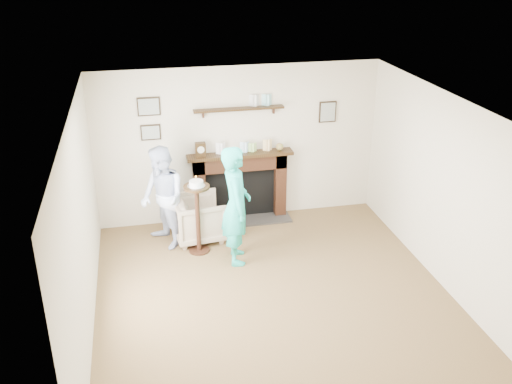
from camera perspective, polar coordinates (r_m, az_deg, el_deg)
ground at (r=7.41m, az=1.98°, el=-10.76°), size 5.00×5.00×0.00m
room_shell at (r=7.24m, az=0.84°, el=2.95°), size 4.54×5.02×2.52m
armchair at (r=8.87m, az=-5.64°, el=-4.59°), size 0.82×0.80×0.68m
man at (r=8.75m, az=-8.97°, el=-5.20°), size 0.83×0.92×1.54m
woman at (r=8.28m, az=-1.93°, el=-6.71°), size 0.45×0.65×1.72m
pedestal_table at (r=8.18m, az=-5.90°, el=-1.38°), size 0.37×0.37×1.20m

